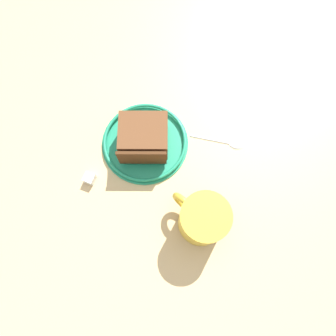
{
  "coord_description": "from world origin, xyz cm",
  "views": [
    {
      "loc": [
        5.31,
        -20.13,
        60.17
      ],
      "look_at": [
        -1.04,
        -4.09,
        3.0
      ],
      "focal_mm": 32.86,
      "sensor_mm": 36.0,
      "label": 1
    }
  ],
  "objects": [
    {
      "name": "sugar_cube",
      "position": [
        -15.0,
        -11.32,
        0.99
      ],
      "size": [
        2.01,
        2.01,
        1.99
      ],
      "primitive_type": "cube",
      "rotation": [
        0.0,
        0.0,
        0.01
      ],
      "color": "white",
      "rests_on": "ground_plane"
    },
    {
      "name": "ground_plane",
      "position": [
        0.0,
        0.0,
        -1.59
      ],
      "size": [
        159.17,
        159.17,
        3.18
      ],
      "primitive_type": "cube",
      "color": "tan"
    },
    {
      "name": "tea_mug",
      "position": [
        8.43,
        -11.25,
        4.98
      ],
      "size": [
        11.29,
        8.76,
        9.82
      ],
      "color": "gold",
      "rests_on": "ground_plane"
    },
    {
      "name": "cake_slice",
      "position": [
        -7.69,
        -0.73,
        4.05
      ],
      "size": [
        11.8,
        11.24,
        6.36
      ],
      "color": "#472814",
      "rests_on": "small_plate"
    },
    {
      "name": "teaspoon",
      "position": [
        8.36,
        6.44,
        0.35
      ],
      "size": [
        11.32,
        3.1,
        0.8
      ],
      "color": "silver",
      "rests_on": "ground_plane"
    },
    {
      "name": "small_plate",
      "position": [
        -7.79,
        -0.47,
        0.75
      ],
      "size": [
        18.04,
        18.04,
        1.53
      ],
      "color": "#1E8C66",
      "rests_on": "ground_plane"
    }
  ]
}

